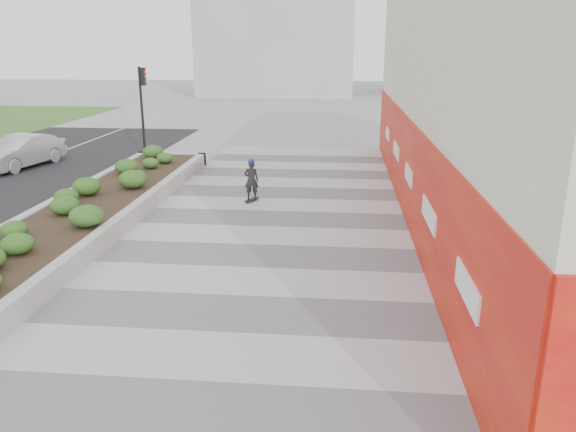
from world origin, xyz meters
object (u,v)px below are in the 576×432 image
Objects in this scene: planter at (84,212)px; skateboarder at (251,180)px; traffic_signal_near at (143,98)px; car_silver at (21,152)px.

planter is 5.48m from skateboarder.
car_silver is (-4.62, -2.76, -2.06)m from traffic_signal_near.
traffic_signal_near is (-1.73, 10.50, 2.34)m from planter.
traffic_signal_near is 9.84m from skateboarder.
traffic_signal_near is 0.99× the size of car_silver.
planter is 4.29× the size of traffic_signal_near.
traffic_signal_near reaches higher than planter.
planter is at bearing -121.96° from skateboarder.
planter is 10.02m from car_silver.
car_silver reaches higher than planter.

